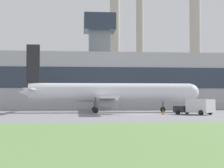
{
  "coord_description": "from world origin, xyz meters",
  "views": [
    {
      "loc": [
        -8.37,
        -50.78,
        2.28
      ],
      "look_at": [
        -3.04,
        5.93,
        4.33
      ],
      "focal_mm": 60.0,
      "sensor_mm": 36.0,
      "label": 1
    }
  ],
  "objects": [
    {
      "name": "smokestack_right",
      "position": [
        11.07,
        63.51,
        21.36
      ],
      "size": [
        2.59,
        2.59,
        42.51
      ],
      "color": "#B2A899",
      "rests_on": "ground_plane"
    },
    {
      "name": "terminal_building",
      "position": [
        -0.13,
        26.82,
        5.67
      ],
      "size": [
        70.62,
        15.66,
        19.46
      ],
      "color": "#B2B2B7",
      "rests_on": "ground_plane"
    },
    {
      "name": "baggage_truck",
      "position": [
        7.4,
        -2.51,
        1.02
      ],
      "size": [
        5.06,
        5.42,
        2.04
      ],
      "color": "#232328",
      "rests_on": "ground_plane"
    },
    {
      "name": "traffic_cone_wingtip",
      "position": [
        3.21,
        -1.11,
        0.33
      ],
      "size": [
        0.48,
        0.48,
        0.72
      ],
      "color": "black",
      "rests_on": "ground_plane"
    },
    {
      "name": "smokestack_left",
      "position": [
        2.81,
        58.95,
        19.93
      ],
      "size": [
        3.44,
        3.44,
        39.57
      ],
      "color": "#B2A899",
      "rests_on": "ground_plane"
    },
    {
      "name": "pushback_tug",
      "position": [
        11.05,
        6.5,
        0.79
      ],
      "size": [
        3.2,
        2.64,
        1.78
      ],
      "color": "gray",
      "rests_on": "ground_plane"
    },
    {
      "name": "traffic_cone_near_nose",
      "position": [
        9.92,
        0.11,
        0.31
      ],
      "size": [
        0.59,
        0.59,
        0.66
      ],
      "color": "black",
      "rests_on": "ground_plane"
    },
    {
      "name": "smokestack_far",
      "position": [
        27.0,
        58.16,
        18.86
      ],
      "size": [
        3.81,
        3.81,
        37.41
      ],
      "color": "#B2A899",
      "rests_on": "ground_plane"
    },
    {
      "name": "airplane",
      "position": [
        -3.68,
        5.93,
        2.94
      ],
      "size": [
        27.58,
        24.07,
        10.23
      ],
      "color": "silver",
      "rests_on": "ground_plane"
    },
    {
      "name": "ground_plane",
      "position": [
        0.0,
        0.0,
        0.0
      ],
      "size": [
        400.0,
        400.0,
        0.0
      ],
      "primitive_type": "plane",
      "color": "gray"
    }
  ]
}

